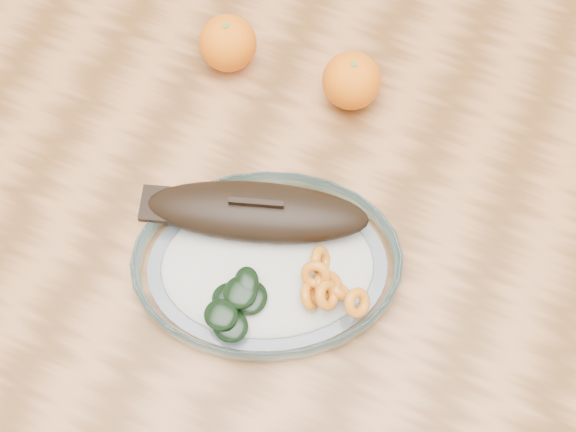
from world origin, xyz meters
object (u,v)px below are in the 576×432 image
at_px(dining_table, 243,193).
at_px(plated_meal, 267,260).
at_px(orange_left, 228,43).
at_px(orange_right, 352,81).

xyz_separation_m(dining_table, plated_meal, (0.08, -0.11, 0.12)).
bearing_deg(dining_table, plated_meal, -52.72).
relative_size(orange_left, orange_right, 1.00).
xyz_separation_m(dining_table, orange_left, (-0.07, 0.12, 0.13)).
height_order(plated_meal, orange_right, plated_meal).
relative_size(plated_meal, orange_left, 9.89).
bearing_deg(orange_right, dining_table, -124.90).
relative_size(dining_table, plated_meal, 1.71).
bearing_deg(orange_left, orange_right, 2.63).
relative_size(plated_meal, orange_right, 9.86).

